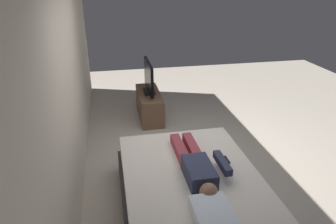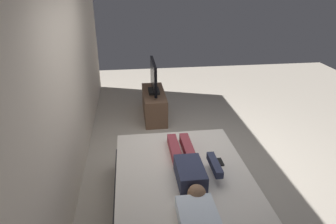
{
  "view_description": "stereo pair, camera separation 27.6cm",
  "coord_description": "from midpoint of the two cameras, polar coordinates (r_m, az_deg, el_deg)",
  "views": [
    {
      "loc": [
        -3.59,
        1.17,
        2.54
      ],
      "look_at": [
        0.4,
        0.37,
        0.69
      ],
      "focal_mm": 32.73,
      "sensor_mm": 36.0,
      "label": 1
    },
    {
      "loc": [
        -3.63,
        0.9,
        2.54
      ],
      "look_at": [
        0.4,
        0.37,
        0.69
      ],
      "focal_mm": 32.73,
      "sensor_mm": 36.0,
      "label": 2
    }
  ],
  "objects": [
    {
      "name": "person",
      "position": [
        3.4,
        3.04,
        -10.01
      ],
      "size": [
        1.26,
        0.46,
        0.18
      ],
      "color": "#2D334C",
      "rests_on": "bed"
    },
    {
      "name": "pillow",
      "position": [
        2.84,
        5.59,
        -18.76
      ],
      "size": [
        0.48,
        0.34,
        0.12
      ],
      "primitive_type": "cube",
      "color": "white",
      "rests_on": "bed"
    },
    {
      "name": "bed",
      "position": [
        3.58,
        2.05,
        -15.11
      ],
      "size": [
        2.06,
        1.54,
        0.54
      ],
      "color": "#333338",
      "rests_on": "ground"
    },
    {
      "name": "tv_stand",
      "position": [
        5.85,
        -4.82,
        1.3
      ],
      "size": [
        1.1,
        0.4,
        0.5
      ],
      "primitive_type": "cube",
      "color": "brown",
      "rests_on": "ground"
    },
    {
      "name": "back_wall",
      "position": [
        4.22,
        -19.61,
        7.34
      ],
      "size": [
        6.4,
        0.1,
        2.8
      ],
      "primitive_type": "cube",
      "color": "beige",
      "rests_on": "ground"
    },
    {
      "name": "tv",
      "position": [
        5.66,
        -5.01,
        6.29
      ],
      "size": [
        0.88,
        0.2,
        0.59
      ],
      "color": "black",
      "rests_on": "tv_stand"
    },
    {
      "name": "ground_plane",
      "position": [
        4.53,
        3.91,
        -9.69
      ],
      "size": [
        10.0,
        10.0,
        0.0
      ],
      "primitive_type": "plane",
      "color": "#ADA393"
    },
    {
      "name": "remote",
      "position": [
        3.66,
        8.66,
        -8.83
      ],
      "size": [
        0.15,
        0.04,
        0.02
      ],
      "primitive_type": "cube",
      "color": "black",
      "rests_on": "bed"
    }
  ]
}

